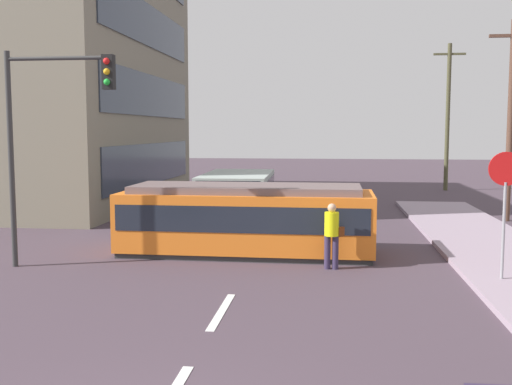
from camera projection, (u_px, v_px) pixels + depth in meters
The scene contains 11 objects.
ground_plane at pixel (249, 266), 15.70m from camera, with size 120.00×120.00×0.00m, color #453741.
lane_stripe_2 at pixel (222, 311), 11.75m from camera, with size 0.16×2.40×0.01m, color silver.
lane_stripe_3 at pixel (275, 222), 23.20m from camera, with size 0.16×2.40×0.01m, color silver.
lane_stripe_4 at pixel (286, 203), 29.13m from camera, with size 0.16×2.40×0.01m, color silver.
streetcar_tram at pixel (247, 218), 17.21m from camera, with size 7.12×2.60×1.96m.
city_bus at pixel (237, 194), 23.39m from camera, with size 2.66×5.32×1.85m.
pedestrian_crossing at pixel (332, 232), 15.25m from camera, with size 0.51×0.36×1.67m.
stop_sign at pixel (505, 189), 13.56m from camera, with size 0.76×0.07×2.88m.
traffic_light_mast at pixel (49, 118), 15.12m from camera, with size 2.83×0.33×5.46m.
utility_pole_mid at pixel (511, 117), 23.09m from camera, with size 1.80×0.24×7.64m.
utility_pole_far at pixel (448, 115), 35.05m from camera, with size 1.80×0.24×8.44m.
Camera 1 is at (2.04, -5.29, 3.49)m, focal length 42.59 mm.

